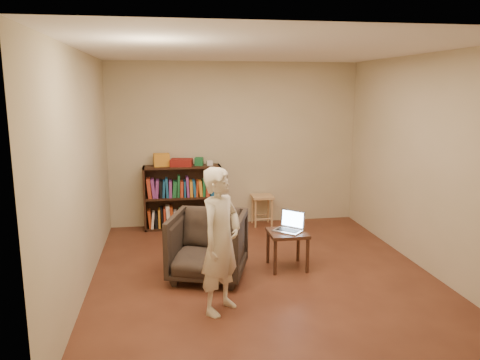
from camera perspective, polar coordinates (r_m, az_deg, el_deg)
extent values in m
plane|color=#4A2318|center=(5.71, 2.76, -11.44)|extent=(4.50, 4.50, 0.00)
plane|color=white|center=(5.29, 3.03, 15.55)|extent=(4.50, 4.50, 0.00)
plane|color=beige|center=(7.54, -0.66, 4.36)|extent=(4.00, 0.00, 4.00)
plane|color=beige|center=(5.31, -18.73, 0.88)|extent=(0.00, 4.50, 4.50)
plane|color=beige|center=(6.08, 21.66, 1.92)|extent=(0.00, 4.50, 4.50)
cube|color=black|center=(7.44, -11.52, -2.22)|extent=(0.03, 0.30, 1.00)
cube|color=black|center=(7.48, -2.53, -1.93)|extent=(0.03, 0.30, 1.00)
cube|color=black|center=(7.57, -7.06, -1.84)|extent=(1.20, 0.02, 1.00)
cube|color=black|center=(7.56, -6.93, -5.66)|extent=(1.20, 0.30, 0.03)
cube|color=black|center=(7.44, -7.01, -2.08)|extent=(1.14, 0.30, 0.03)
cube|color=black|center=(7.34, -7.10, 1.60)|extent=(1.20, 0.30, 0.03)
cube|color=orange|center=(7.35, -9.54, 2.43)|extent=(0.25, 0.20, 0.20)
cube|color=maroon|center=(7.32, -7.15, 2.13)|extent=(0.37, 0.29, 0.11)
cube|color=#1B6635|center=(7.36, -5.02, 2.28)|extent=(0.15, 0.15, 0.12)
cube|color=white|center=(7.36, -3.73, 2.09)|extent=(0.10, 0.10, 0.07)
cube|color=tan|center=(7.54, 2.72, -2.04)|extent=(0.34, 0.34, 0.04)
cylinder|color=tan|center=(7.45, 1.91, -4.14)|extent=(0.03, 0.03, 0.45)
cylinder|color=tan|center=(7.51, 3.92, -4.05)|extent=(0.03, 0.03, 0.45)
cylinder|color=tan|center=(7.71, 1.53, -3.62)|extent=(0.03, 0.03, 0.45)
cylinder|color=tan|center=(7.76, 3.47, -3.54)|extent=(0.03, 0.03, 0.45)
imported|color=#332922|center=(5.51, -3.92, -7.98)|extent=(1.05, 1.07, 0.78)
cube|color=black|center=(5.79, 5.82, -6.46)|extent=(0.46, 0.46, 0.04)
cylinder|color=black|center=(5.63, 4.31, -9.44)|extent=(0.04, 0.04, 0.43)
cylinder|color=black|center=(5.74, 8.22, -9.15)|extent=(0.04, 0.04, 0.43)
cylinder|color=black|center=(6.00, 3.43, -8.13)|extent=(0.04, 0.04, 0.43)
cylinder|color=black|center=(6.09, 7.11, -7.89)|extent=(0.04, 0.04, 0.43)
cube|color=silver|center=(5.78, 5.85, -6.19)|extent=(0.39, 0.39, 0.02)
cube|color=black|center=(5.77, 5.85, -6.09)|extent=(0.29, 0.28, 0.00)
cube|color=silver|center=(5.85, 6.45, -4.74)|extent=(0.26, 0.24, 0.23)
cube|color=#B5D9FE|center=(5.85, 6.45, -4.74)|extent=(0.22, 0.21, 0.19)
imported|color=beige|center=(4.60, -2.36, -7.43)|extent=(0.61, 0.63, 1.46)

